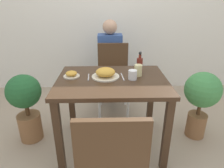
{
  "coord_description": "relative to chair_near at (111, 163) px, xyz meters",
  "views": [
    {
      "loc": [
        -0.04,
        -1.7,
        1.44
      ],
      "look_at": [
        0.0,
        0.0,
        0.7
      ],
      "focal_mm": 32.0,
      "sensor_mm": 36.0,
      "label": 1
    }
  ],
  "objects": [
    {
      "name": "potted_plant_left",
      "position": [
        -0.86,
        0.9,
        -0.06
      ],
      "size": [
        0.34,
        0.34,
        0.75
      ],
      "color": "brown",
      "rests_on": "ground_plane"
    },
    {
      "name": "juice_glass",
      "position": [
        0.27,
        0.85,
        0.3
      ],
      "size": [
        0.07,
        0.07,
        0.11
      ],
      "color": "beige",
      "rests_on": "dining_table"
    },
    {
      "name": "chair_far",
      "position": [
        0.06,
        1.53,
        0.0
      ],
      "size": [
        0.42,
        0.42,
        0.9
      ],
      "color": "#4C331E",
      "rests_on": "ground_plane"
    },
    {
      "name": "dining_table",
      "position": [
        0.02,
        0.77,
        0.12
      ],
      "size": [
        1.01,
        0.76,
        0.75
      ],
      "color": "#3D2819",
      "rests_on": "ground_plane"
    },
    {
      "name": "sauce_bottle",
      "position": [
        0.31,
        0.98,
        0.32
      ],
      "size": [
        0.06,
        0.06,
        0.2
      ],
      "color": "maroon",
      "rests_on": "dining_table"
    },
    {
      "name": "drink_cup",
      "position": [
        0.21,
        0.76,
        0.29
      ],
      "size": [
        0.08,
        0.08,
        0.09
      ],
      "color": "white",
      "rests_on": "dining_table"
    },
    {
      "name": "potted_plant_right",
      "position": [
        0.96,
        0.91,
        -0.02
      ],
      "size": [
        0.37,
        0.37,
        0.75
      ],
      "color": "brown",
      "rests_on": "ground_plane"
    },
    {
      "name": "fork_utensil",
      "position": [
        -0.2,
        0.82,
        0.24
      ],
      "size": [
        0.02,
        0.17,
        0.0
      ],
      "rotation": [
        0.0,
        0.0,
        1.62
      ],
      "color": "silver",
      "rests_on": "dining_table"
    },
    {
      "name": "spoon_utensil",
      "position": [
        0.12,
        0.82,
        0.24
      ],
      "size": [
        0.03,
        0.19,
        0.0
      ],
      "rotation": [
        0.0,
        0.0,
        1.66
      ],
      "color": "silver",
      "rests_on": "dining_table"
    },
    {
      "name": "side_plate",
      "position": [
        -0.36,
        0.84,
        0.27
      ],
      "size": [
        0.15,
        0.15,
        0.06
      ],
      "color": "beige",
      "rests_on": "dining_table"
    },
    {
      "name": "wall_back",
      "position": [
        0.02,
        2.3,
        0.79
      ],
      "size": [
        8.0,
        0.05,
        2.6
      ],
      "color": "white",
      "rests_on": "ground_plane"
    },
    {
      "name": "ground_plane",
      "position": [
        0.02,
        0.77,
        -0.51
      ],
      "size": [
        16.0,
        16.0,
        0.0
      ],
      "primitive_type": "plane",
      "color": "tan"
    },
    {
      "name": "person_figure",
      "position": [
        0.02,
        1.88,
        0.07
      ],
      "size": [
        0.34,
        0.22,
        1.17
      ],
      "color": "#2D3347",
      "rests_on": "ground_plane"
    },
    {
      "name": "food_plate",
      "position": [
        -0.04,
        0.82,
        0.28
      ],
      "size": [
        0.26,
        0.26,
        0.09
      ],
      "color": "beige",
      "rests_on": "dining_table"
    },
    {
      "name": "chair_near",
      "position": [
        0.0,
        0.0,
        0.0
      ],
      "size": [
        0.42,
        0.42,
        0.9
      ],
      "rotation": [
        0.0,
        0.0,
        3.14
      ],
      "color": "#4C331E",
      "rests_on": "ground_plane"
    }
  ]
}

